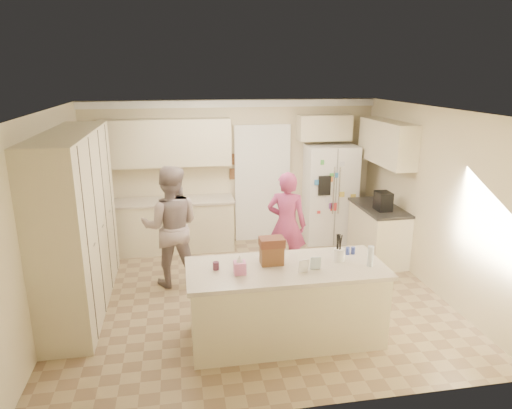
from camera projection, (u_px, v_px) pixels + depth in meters
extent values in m
cube|color=#937F5B|center=(253.00, 296.00, 6.49)|extent=(5.20, 4.60, 0.02)
cube|color=white|center=(253.00, 109.00, 5.75)|extent=(5.20, 4.60, 0.02)
cube|color=beige|center=(232.00, 172.00, 8.30)|extent=(5.20, 0.02, 2.60)
cube|color=beige|center=(297.00, 285.00, 3.93)|extent=(5.20, 0.02, 2.60)
cube|color=beige|center=(47.00, 219.00, 5.69)|extent=(0.02, 4.60, 2.60)
cube|color=beige|center=(432.00, 200.00, 6.55)|extent=(0.02, 4.60, 2.60)
cube|color=white|center=(232.00, 104.00, 7.91)|extent=(5.20, 0.08, 0.12)
cube|color=beige|center=(78.00, 222.00, 5.97)|extent=(0.60, 2.60, 2.35)
cube|color=beige|center=(171.00, 226.00, 8.06)|extent=(2.20, 0.60, 0.88)
cube|color=beige|center=(169.00, 201.00, 7.92)|extent=(2.24, 0.63, 0.04)
cube|color=beige|center=(166.00, 143.00, 7.77)|extent=(2.20, 0.35, 0.80)
cube|color=black|center=(262.00, 185.00, 8.43)|extent=(0.90, 0.06, 2.10)
cube|color=white|center=(262.00, 185.00, 8.40)|extent=(1.02, 0.03, 2.22)
cube|color=brown|center=(233.00, 159.00, 8.20)|extent=(0.15, 0.02, 0.20)
cube|color=brown|center=(234.00, 174.00, 8.27)|extent=(0.15, 0.02, 0.20)
cube|color=white|center=(329.00, 194.00, 8.42)|extent=(0.93, 0.74, 1.80)
cube|color=gray|center=(336.00, 199.00, 8.08)|extent=(0.02, 0.02, 1.78)
cube|color=black|center=(325.00, 186.00, 7.96)|extent=(0.22, 0.03, 0.35)
cylinder|color=silver|center=(334.00, 191.00, 8.02)|extent=(0.02, 0.02, 0.85)
cylinder|color=silver|center=(339.00, 191.00, 8.03)|extent=(0.02, 0.02, 0.85)
cube|color=beige|center=(324.00, 128.00, 8.17)|extent=(0.95, 0.35, 0.45)
cube|color=beige|center=(378.00, 234.00, 7.68)|extent=(0.60, 1.20, 0.88)
cube|color=#2D2B28|center=(379.00, 208.00, 7.55)|extent=(0.63, 1.24, 0.04)
cube|color=beige|center=(387.00, 142.00, 7.47)|extent=(0.35, 1.50, 0.70)
cube|color=black|center=(383.00, 201.00, 7.31)|extent=(0.22, 0.28, 0.30)
cube|color=beige|center=(285.00, 304.00, 5.35)|extent=(2.20, 0.90, 0.88)
cube|color=beige|center=(286.00, 268.00, 5.22)|extent=(2.28, 0.96, 0.05)
cylinder|color=white|center=(339.00, 255.00, 5.35)|extent=(0.13, 0.13, 0.15)
cube|color=pink|center=(240.00, 268.00, 5.01)|extent=(0.13, 0.13, 0.14)
cone|color=white|center=(240.00, 258.00, 4.98)|extent=(0.08, 0.08, 0.08)
cube|color=brown|center=(272.00, 255.00, 5.26)|extent=(0.26, 0.18, 0.22)
cube|color=#592D1E|center=(272.00, 242.00, 5.21)|extent=(0.28, 0.20, 0.10)
cylinder|color=#59263F|center=(216.00, 266.00, 5.12)|extent=(0.07, 0.07, 0.09)
cube|color=white|center=(304.00, 266.00, 5.03)|extent=(0.12, 0.06, 0.16)
cube|color=silver|center=(316.00, 263.00, 5.10)|extent=(0.12, 0.05, 0.16)
cylinder|color=silver|center=(371.00, 256.00, 5.20)|extent=(0.07, 0.07, 0.24)
cylinder|color=#2E3E96|center=(348.00, 251.00, 5.55)|extent=(0.05, 0.05, 0.09)
cylinder|color=#2E3E96|center=(353.00, 251.00, 5.56)|extent=(0.05, 0.05, 0.09)
imported|color=gray|center=(171.00, 226.00, 6.64)|extent=(0.92, 0.75, 1.80)
imported|color=#9F3683|center=(287.00, 225.00, 6.95)|extent=(0.71, 0.59, 1.65)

